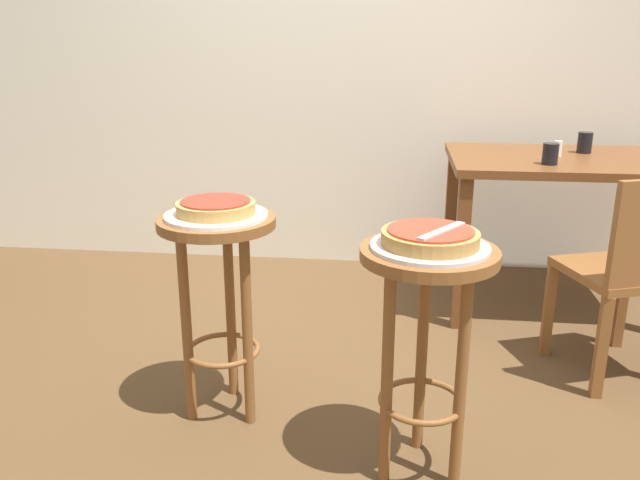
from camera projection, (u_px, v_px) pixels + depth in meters
ground_plane at (328, 396)px, 2.49m from camera, size 6.00×6.00×0.00m
back_wall at (361, 5)px, 3.60m from camera, size 6.00×0.10×3.00m
stool_foreground at (426, 310)px, 1.91m from camera, size 0.40×0.40×0.75m
serving_plate_foreground at (430, 247)px, 1.85m from camera, size 0.34×0.34×0.01m
pizza_foreground at (430, 237)px, 1.84m from camera, size 0.28×0.28×0.05m
stool_middle at (219, 270)px, 2.23m from camera, size 0.40×0.40×0.75m
serving_plate_middle at (216, 215)px, 2.17m from camera, size 0.35×0.35×0.01m
pizza_middle at (216, 207)px, 2.16m from camera, size 0.27×0.27×0.05m
dining_table at (560, 179)px, 3.17m from camera, size 1.08×0.79×0.77m
cup_near_edge at (550, 154)px, 2.94m from camera, size 0.07×0.07×0.10m
cup_far_edge at (585, 143)px, 3.23m from camera, size 0.07×0.07×0.10m
condiment_shaker at (558, 149)px, 3.14m from camera, size 0.04×0.04×0.08m
wooden_chair at (633, 270)px, 2.49m from camera, size 0.51×0.51×0.85m
pizza_server_knife at (442, 231)px, 1.81m from camera, size 0.14×0.19×0.01m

